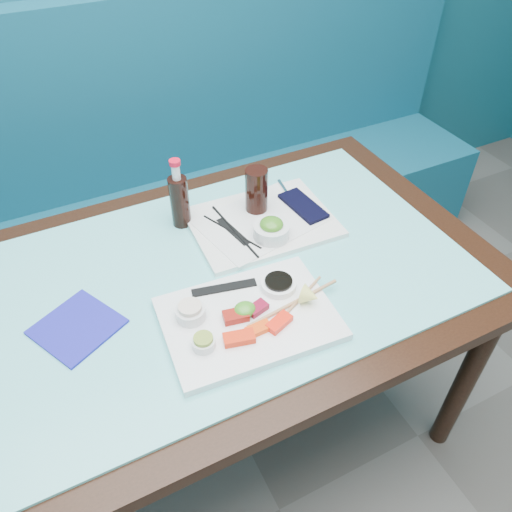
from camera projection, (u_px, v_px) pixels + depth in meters
name	position (u px, v px, depth m)	size (l,w,h in m)	color
booth_bench	(149.00, 212.00, 2.10)	(3.00, 0.56, 1.17)	navy
dining_table	(227.00, 295.00, 1.35)	(1.40, 0.90, 0.75)	black
glass_top	(226.00, 272.00, 1.29)	(1.22, 0.76, 0.01)	#66CCCD
sashimi_plate	(249.00, 318.00, 1.15)	(0.39, 0.28, 0.02)	white
salmon_left	(239.00, 338.00, 1.09)	(0.07, 0.03, 0.02)	red
salmon_mid	(258.00, 329.00, 1.11)	(0.06, 0.03, 0.01)	#F84409
salmon_right	(279.00, 322.00, 1.12)	(0.06, 0.03, 0.02)	#FF200A
tuna_left	(236.00, 316.00, 1.13)	(0.06, 0.03, 0.02)	maroon
tuna_right	(257.00, 308.00, 1.15)	(0.05, 0.03, 0.02)	maroon
seaweed_garnish	(245.00, 309.00, 1.14)	(0.05, 0.05, 0.03)	#3E8D20
ramekin_wasabi	(204.00, 343.00, 1.08)	(0.05, 0.05, 0.02)	white
wasabi_fill	(203.00, 339.00, 1.07)	(0.04, 0.04, 0.01)	olive
ramekin_ginger	(191.00, 313.00, 1.13)	(0.07, 0.07, 0.03)	silver
ginger_fill	(190.00, 307.00, 1.12)	(0.05, 0.05, 0.01)	beige
soy_dish	(278.00, 285.00, 1.21)	(0.09, 0.09, 0.02)	white
soy_fill	(279.00, 281.00, 1.20)	(0.07, 0.07, 0.01)	black
lemon_wedge	(310.00, 296.00, 1.16)	(0.05, 0.05, 0.04)	#FEFD78
chopstick_sleeve	(224.00, 288.00, 1.21)	(0.16, 0.02, 0.00)	black
wooden_chopstick_a	(293.00, 303.00, 1.17)	(0.01, 0.01, 0.26)	#AC7A51
wooden_chopstick_b	(297.00, 302.00, 1.18)	(0.01, 0.01, 0.20)	#AC7850
serving_tray	(262.00, 222.00, 1.42)	(0.40, 0.30, 0.01)	white
paper_placemat	(262.00, 220.00, 1.42)	(0.34, 0.24, 0.00)	silver
seaweed_bowl	(271.00, 231.00, 1.35)	(0.10, 0.10, 0.04)	silver
seaweed_salad	(271.00, 224.00, 1.33)	(0.06, 0.06, 0.03)	#3B7B1C
cola_glass	(256.00, 190.00, 1.41)	(0.06, 0.06, 0.13)	black
navy_pouch	(303.00, 206.00, 1.46)	(0.07, 0.16, 0.01)	black
fork	(284.00, 188.00, 1.53)	(0.01, 0.01, 0.09)	silver
black_chopstick_a	(232.00, 232.00, 1.38)	(0.01, 0.01, 0.21)	black
black_chopstick_b	(234.00, 231.00, 1.38)	(0.01, 0.01, 0.26)	black
tray_sleeve	(233.00, 231.00, 1.38)	(0.02, 0.14, 0.00)	black
cola_bottle_body	(180.00, 202.00, 1.38)	(0.05, 0.05, 0.15)	black
cola_bottle_neck	(176.00, 172.00, 1.31)	(0.02, 0.02, 0.04)	white
cola_bottle_cap	(175.00, 162.00, 1.29)	(0.03, 0.03, 0.01)	red
blue_napkin	(77.00, 327.00, 1.14)	(0.17, 0.17, 0.01)	#1C1C9A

